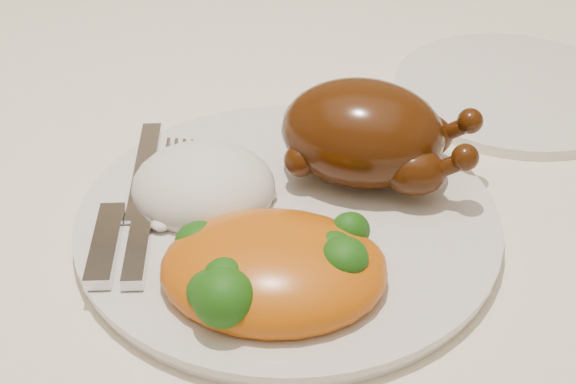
# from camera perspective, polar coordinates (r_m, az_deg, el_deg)

# --- Properties ---
(dining_table) EXTENTS (1.60, 0.90, 0.76)m
(dining_table) POSITION_cam_1_polar(r_m,az_deg,el_deg) (0.76, -9.58, -2.49)
(dining_table) COLOR brown
(dining_table) RESTS_ON floor
(tablecloth) EXTENTS (1.73, 1.03, 0.18)m
(tablecloth) POSITION_cam_1_polar(r_m,az_deg,el_deg) (0.72, -10.16, 2.06)
(tablecloth) COLOR white
(tablecloth) RESTS_ON dining_table
(dinner_plate) EXTENTS (0.40, 0.40, 0.01)m
(dinner_plate) POSITION_cam_1_polar(r_m,az_deg,el_deg) (0.58, 0.00, -2.09)
(dinner_plate) COLOR silver
(dinner_plate) RESTS_ON tablecloth
(side_plate) EXTENTS (0.28, 0.28, 0.01)m
(side_plate) POSITION_cam_1_polar(r_m,az_deg,el_deg) (0.78, 15.78, 6.98)
(side_plate) COLOR silver
(side_plate) RESTS_ON tablecloth
(roast_chicken) EXTENTS (0.16, 0.11, 0.08)m
(roast_chicken) POSITION_cam_1_polar(r_m,az_deg,el_deg) (0.60, 5.64, 4.13)
(roast_chicken) COLOR #451D07
(roast_chicken) RESTS_ON dinner_plate
(rice_mound) EXTENTS (0.11, 0.10, 0.06)m
(rice_mound) POSITION_cam_1_polar(r_m,az_deg,el_deg) (0.59, -6.01, 0.35)
(rice_mound) COLOR white
(rice_mound) RESTS_ON dinner_plate
(mac_and_cheese) EXTENTS (0.16, 0.13, 0.05)m
(mac_and_cheese) POSITION_cam_1_polar(r_m,az_deg,el_deg) (0.52, -0.63, -5.48)
(mac_and_cheese) COLOR #D06A0D
(mac_and_cheese) RESTS_ON dinner_plate
(cutlery) EXTENTS (0.06, 0.20, 0.01)m
(cutlery) POSITION_cam_1_polar(r_m,az_deg,el_deg) (0.58, -10.92, -1.81)
(cutlery) COLOR #BCBCC3
(cutlery) RESTS_ON dinner_plate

